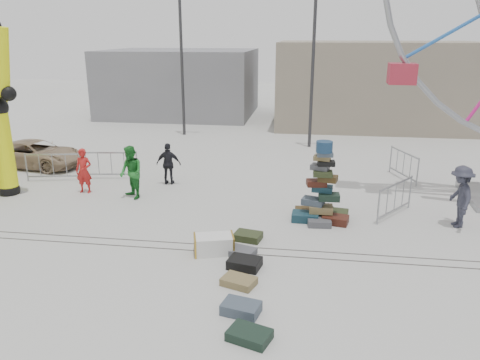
# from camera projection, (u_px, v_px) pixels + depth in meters

# --- Properties ---
(ground) EXTENTS (90.00, 90.00, 0.00)m
(ground) POSITION_uv_depth(u_px,v_px,m) (187.00, 261.00, 11.73)
(ground) COLOR #9E9E99
(ground) RESTS_ON ground
(track_line_near) EXTENTS (40.00, 0.04, 0.01)m
(track_line_near) POSITION_uv_depth(u_px,v_px,m) (193.00, 250.00, 12.29)
(track_line_near) COLOR #47443F
(track_line_near) RESTS_ON ground
(track_line_far) EXTENTS (40.00, 0.04, 0.01)m
(track_line_far) POSITION_uv_depth(u_px,v_px,m) (196.00, 244.00, 12.67)
(track_line_far) COLOR #47443F
(track_line_far) RESTS_ON ground
(building_right) EXTENTS (12.00, 8.00, 5.00)m
(building_right) POSITION_uv_depth(u_px,v_px,m) (376.00, 84.00, 28.91)
(building_right) COLOR gray
(building_right) RESTS_ON ground
(building_left) EXTENTS (10.00, 8.00, 4.40)m
(building_left) POSITION_uv_depth(u_px,v_px,m) (181.00, 82.00, 32.66)
(building_left) COLOR gray
(building_left) RESTS_ON ground
(lamp_post_right) EXTENTS (1.41, 0.25, 8.00)m
(lamp_post_right) POSITION_uv_depth(u_px,v_px,m) (315.00, 55.00, 22.24)
(lamp_post_right) COLOR #2D2D30
(lamp_post_right) RESTS_ON ground
(lamp_post_left) EXTENTS (1.41, 0.25, 8.00)m
(lamp_post_left) POSITION_uv_depth(u_px,v_px,m) (183.00, 53.00, 25.08)
(lamp_post_left) COLOR #2D2D30
(lamp_post_left) RESTS_ON ground
(suitcase_tower) EXTENTS (1.75, 1.54, 2.47)m
(suitcase_tower) POSITION_uv_depth(u_px,v_px,m) (321.00, 198.00, 14.14)
(suitcase_tower) COLOR #173845
(suitcase_tower) RESTS_ON ground
(steamer_trunk) EXTENTS (1.14, 0.85, 0.48)m
(steamer_trunk) POSITION_uv_depth(u_px,v_px,m) (214.00, 244.00, 12.10)
(steamer_trunk) COLOR silver
(steamer_trunk) RESTS_ON ground
(row_case_0) EXTENTS (0.83, 0.68, 0.20)m
(row_case_0) POSITION_uv_depth(u_px,v_px,m) (248.00, 236.00, 12.92)
(row_case_0) COLOR #2D371B
(row_case_0) RESTS_ON ground
(row_case_1) EXTENTS (0.80, 0.71, 0.17)m
(row_case_1) POSITION_uv_depth(u_px,v_px,m) (242.00, 252.00, 12.03)
(row_case_1) COLOR #505157
(row_case_1) RESTS_ON ground
(row_case_2) EXTENTS (0.88, 0.72, 0.23)m
(row_case_2) POSITION_uv_depth(u_px,v_px,m) (245.00, 263.00, 11.37)
(row_case_2) COLOR black
(row_case_2) RESTS_ON ground
(row_case_3) EXTENTS (0.87, 0.73, 0.18)m
(row_case_3) POSITION_uv_depth(u_px,v_px,m) (239.00, 281.00, 10.59)
(row_case_3) COLOR olive
(row_case_3) RESTS_ON ground
(row_case_4) EXTENTS (0.86, 0.68, 0.23)m
(row_case_4) POSITION_uv_depth(u_px,v_px,m) (241.00, 308.00, 9.51)
(row_case_4) COLOR #404E5C
(row_case_4) RESTS_ON ground
(row_case_5) EXTENTS (0.92, 0.77, 0.19)m
(row_case_5) POSITION_uv_depth(u_px,v_px,m) (249.00, 335.00, 8.69)
(row_case_5) COLOR black
(row_case_5) RESTS_ON ground
(barricade_dummy_b) EXTENTS (1.98, 0.49, 1.10)m
(barricade_dummy_b) POSITION_uv_depth(u_px,v_px,m) (53.00, 167.00, 17.97)
(barricade_dummy_b) COLOR gray
(barricade_dummy_b) RESTS_ON ground
(barricade_dummy_c) EXTENTS (1.99, 0.37, 1.10)m
(barricade_dummy_c) POSITION_uv_depth(u_px,v_px,m) (111.00, 165.00, 18.23)
(barricade_dummy_c) COLOR gray
(barricade_dummy_c) RESTS_ON ground
(barricade_wheel_front) EXTENTS (1.29, 1.65, 1.10)m
(barricade_wheel_front) POSITION_uv_depth(u_px,v_px,m) (395.00, 199.00, 14.49)
(barricade_wheel_front) COLOR gray
(barricade_wheel_front) RESTS_ON ground
(barricade_wheel_back) EXTENTS (0.76, 1.92, 1.10)m
(barricade_wheel_back) POSITION_uv_depth(u_px,v_px,m) (403.00, 165.00, 18.23)
(barricade_wheel_back) COLOR gray
(barricade_wheel_back) RESTS_ON ground
(pedestrian_red) EXTENTS (0.59, 0.40, 1.60)m
(pedestrian_red) POSITION_uv_depth(u_px,v_px,m) (84.00, 171.00, 16.58)
(pedestrian_red) COLOR #AF1B19
(pedestrian_red) RESTS_ON ground
(pedestrian_green) EXTENTS (1.13, 1.12, 1.84)m
(pedestrian_green) POSITION_uv_depth(u_px,v_px,m) (131.00, 173.00, 15.97)
(pedestrian_green) COLOR #1B6F24
(pedestrian_green) RESTS_ON ground
(pedestrian_black) EXTENTS (0.94, 0.43, 1.57)m
(pedestrian_black) POSITION_uv_depth(u_px,v_px,m) (169.00, 164.00, 17.52)
(pedestrian_black) COLOR black
(pedestrian_black) RESTS_ON ground
(pedestrian_grey) EXTENTS (0.74, 1.22, 1.85)m
(pedestrian_grey) POSITION_uv_depth(u_px,v_px,m) (460.00, 197.00, 13.59)
(pedestrian_grey) COLOR #292A36
(pedestrian_grey) RESTS_ON ground
(parked_suv) EXTENTS (4.27, 2.39, 1.13)m
(parked_suv) POSITION_uv_depth(u_px,v_px,m) (36.00, 154.00, 19.88)
(parked_suv) COLOR #997F63
(parked_suv) RESTS_ON ground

